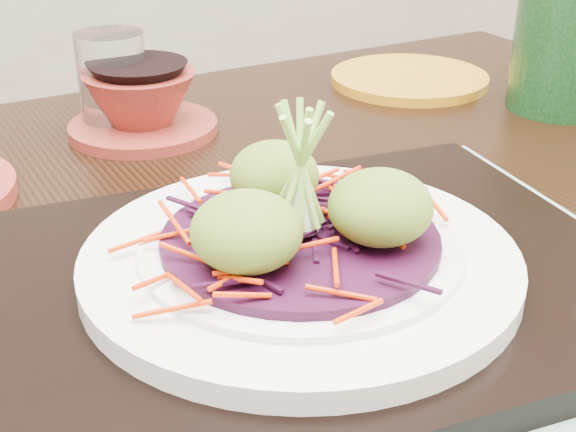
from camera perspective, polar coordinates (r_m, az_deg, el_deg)
name	(u,v)px	position (r m, az deg, el deg)	size (l,w,h in m)	color
dining_table	(212,371)	(0.62, -5.42, -10.89)	(1.33, 0.98, 0.77)	black
placemat	(300,300)	(0.51, 0.84, -5.97)	(0.48, 0.37, 0.00)	#7EA28F
serving_tray	(300,284)	(0.50, 0.85, -4.87)	(0.41, 0.31, 0.02)	black
white_plate	(300,259)	(0.49, 0.86, -3.05)	(0.27, 0.27, 0.02)	white
cabbage_bed	(300,239)	(0.49, 0.87, -1.65)	(0.17, 0.17, 0.01)	#340A26
carrot_julienne	(300,227)	(0.48, 0.88, -0.79)	(0.21, 0.21, 0.01)	red
guacamole_scoops	(301,204)	(0.47, 0.92, 0.86)	(0.15, 0.13, 0.05)	#5C7924
scallion_garnish	(301,172)	(0.47, 0.91, 3.17)	(0.06, 0.06, 0.09)	#92CD52
water_glass	(113,81)	(0.80, -12.36, 9.34)	(0.07, 0.07, 0.09)	white
terracotta_bowl_set	(142,106)	(0.79, -10.37, 7.69)	(0.18, 0.18, 0.06)	maroon
yellow_plate	(409,79)	(0.95, 8.62, 9.64)	(0.18, 0.18, 0.01)	#B57614
green_jar	(568,48)	(0.88, 19.27, 11.24)	(0.11, 0.11, 0.13)	#18451A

